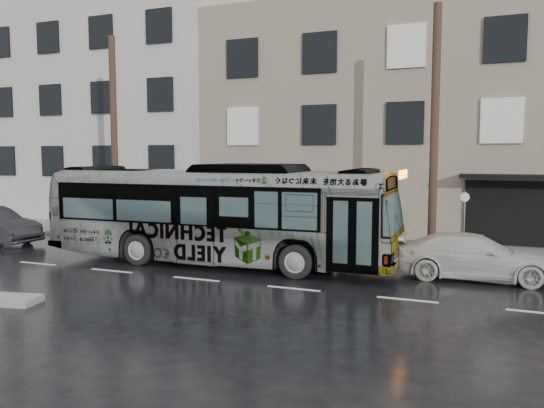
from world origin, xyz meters
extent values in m
plane|color=black|center=(0.00, 0.00, 0.00)|extent=(120.00, 120.00, 0.00)
cube|color=gray|center=(0.00, 4.90, 0.07)|extent=(90.00, 3.60, 0.15)
cube|color=gray|center=(5.00, 12.70, 5.50)|extent=(20.00, 12.00, 11.00)
cube|color=#A6A49C|center=(-18.00, 14.20, 8.00)|extent=(26.00, 15.00, 16.00)
cylinder|color=#422D21|center=(6.50, 3.30, 4.65)|extent=(0.30, 0.30, 9.00)
cylinder|color=#422D21|center=(-7.50, 3.30, 4.65)|extent=(0.30, 0.30, 9.00)
cylinder|color=slate|center=(7.60, 3.30, 1.35)|extent=(0.06, 0.06, 2.40)
imported|color=#B2B2B2|center=(-0.49, -0.04, 1.76)|extent=(12.69, 3.11, 3.53)
imported|color=beige|center=(8.00, 0.73, 0.70)|extent=(4.87, 2.13, 1.39)
cube|color=gray|center=(-3.31, -6.67, 0.09)|extent=(1.92, 1.13, 0.18)
camera|label=1|loc=(8.13, -16.62, 3.83)|focal=35.00mm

